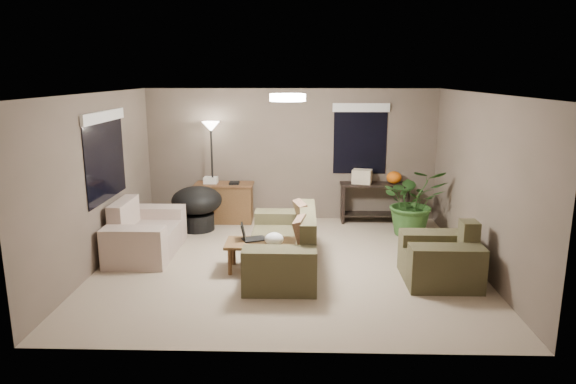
{
  "coord_description": "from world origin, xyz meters",
  "views": [
    {
      "loc": [
        0.21,
        -7.21,
        2.75
      ],
      "look_at": [
        0.0,
        0.2,
        1.05
      ],
      "focal_mm": 32.0,
      "sensor_mm": 36.0,
      "label": 1
    }
  ],
  "objects_px": {
    "main_sofa": "(285,248)",
    "cat_scratching_post": "(443,255)",
    "coffee_table": "(261,246)",
    "houseplant": "(413,209)",
    "console_table": "(374,200)",
    "armchair": "(441,260)",
    "floor_lamp": "(211,139)",
    "desk": "(225,202)",
    "loveseat": "(145,235)",
    "papasan_chair": "(197,205)"
  },
  "relations": [
    {
      "from": "floor_lamp",
      "to": "console_table",
      "type": "bearing_deg",
      "value": 2.08
    },
    {
      "from": "houseplant",
      "to": "cat_scratching_post",
      "type": "distance_m",
      "value": 1.65
    },
    {
      "from": "armchair",
      "to": "cat_scratching_post",
      "type": "height_order",
      "value": "armchair"
    },
    {
      "from": "loveseat",
      "to": "armchair",
      "type": "height_order",
      "value": "same"
    },
    {
      "from": "armchair",
      "to": "coffee_table",
      "type": "height_order",
      "value": "armchair"
    },
    {
      "from": "loveseat",
      "to": "papasan_chair",
      "type": "distance_m",
      "value": 1.4
    },
    {
      "from": "houseplant",
      "to": "cat_scratching_post",
      "type": "relative_size",
      "value": 2.41
    },
    {
      "from": "desk",
      "to": "floor_lamp",
      "type": "relative_size",
      "value": 0.58
    },
    {
      "from": "coffee_table",
      "to": "desk",
      "type": "xyz_separation_m",
      "value": [
        -0.88,
        2.45,
        0.02
      ]
    },
    {
      "from": "console_table",
      "to": "floor_lamp",
      "type": "xyz_separation_m",
      "value": [
        -3.05,
        -0.11,
        1.16
      ]
    },
    {
      "from": "coffee_table",
      "to": "houseplant",
      "type": "height_order",
      "value": "houseplant"
    },
    {
      "from": "console_table",
      "to": "floor_lamp",
      "type": "relative_size",
      "value": 0.68
    },
    {
      "from": "papasan_chair",
      "to": "cat_scratching_post",
      "type": "relative_size",
      "value": 2.36
    },
    {
      "from": "coffee_table",
      "to": "console_table",
      "type": "distance_m",
      "value": 3.2
    },
    {
      "from": "papasan_chair",
      "to": "main_sofa",
      "type": "bearing_deg",
      "value": -47.63
    },
    {
      "from": "desk",
      "to": "console_table",
      "type": "relative_size",
      "value": 0.85
    },
    {
      "from": "coffee_table",
      "to": "papasan_chair",
      "type": "distance_m",
      "value": 2.32
    },
    {
      "from": "armchair",
      "to": "floor_lamp",
      "type": "height_order",
      "value": "floor_lamp"
    },
    {
      "from": "cat_scratching_post",
      "to": "desk",
      "type": "bearing_deg",
      "value": 146.26
    },
    {
      "from": "armchair",
      "to": "papasan_chair",
      "type": "bearing_deg",
      "value": 149.08
    },
    {
      "from": "main_sofa",
      "to": "desk",
      "type": "distance_m",
      "value": 2.65
    },
    {
      "from": "desk",
      "to": "cat_scratching_post",
      "type": "relative_size",
      "value": 2.2
    },
    {
      "from": "main_sofa",
      "to": "armchair",
      "type": "bearing_deg",
      "value": -12.02
    },
    {
      "from": "main_sofa",
      "to": "console_table",
      "type": "relative_size",
      "value": 1.69
    },
    {
      "from": "floor_lamp",
      "to": "cat_scratching_post",
      "type": "relative_size",
      "value": 3.82
    },
    {
      "from": "loveseat",
      "to": "desk",
      "type": "xyz_separation_m",
      "value": [
        0.99,
        1.8,
        0.08
      ]
    },
    {
      "from": "coffee_table",
      "to": "cat_scratching_post",
      "type": "relative_size",
      "value": 2.0
    },
    {
      "from": "armchair",
      "to": "console_table",
      "type": "xyz_separation_m",
      "value": [
        -0.51,
        2.87,
        0.14
      ]
    },
    {
      "from": "houseplant",
      "to": "cat_scratching_post",
      "type": "height_order",
      "value": "houseplant"
    },
    {
      "from": "houseplant",
      "to": "console_table",
      "type": "bearing_deg",
      "value": 125.54
    },
    {
      "from": "console_table",
      "to": "papasan_chair",
      "type": "distance_m",
      "value": 3.32
    },
    {
      "from": "cat_scratching_post",
      "to": "main_sofa",
      "type": "bearing_deg",
      "value": 179.93
    },
    {
      "from": "main_sofa",
      "to": "cat_scratching_post",
      "type": "bearing_deg",
      "value": -0.07
    },
    {
      "from": "papasan_chair",
      "to": "floor_lamp",
      "type": "xyz_separation_m",
      "value": [
        0.21,
        0.5,
        1.13
      ]
    },
    {
      "from": "floor_lamp",
      "to": "houseplant",
      "type": "distance_m",
      "value": 3.85
    },
    {
      "from": "loveseat",
      "to": "cat_scratching_post",
      "type": "distance_m",
      "value": 4.54
    },
    {
      "from": "papasan_chair",
      "to": "houseplant",
      "type": "xyz_separation_m",
      "value": [
        3.82,
        -0.18,
        0.0
      ]
    },
    {
      "from": "armchair",
      "to": "desk",
      "type": "height_order",
      "value": "armchair"
    },
    {
      "from": "main_sofa",
      "to": "armchair",
      "type": "height_order",
      "value": "same"
    },
    {
      "from": "loveseat",
      "to": "houseplant",
      "type": "relative_size",
      "value": 1.33
    },
    {
      "from": "coffee_table",
      "to": "main_sofa",
      "type": "bearing_deg",
      "value": 17.04
    },
    {
      "from": "loveseat",
      "to": "floor_lamp",
      "type": "relative_size",
      "value": 0.84
    },
    {
      "from": "main_sofa",
      "to": "console_table",
      "type": "xyz_separation_m",
      "value": [
        1.61,
        2.41,
        0.14
      ]
    },
    {
      "from": "loveseat",
      "to": "desk",
      "type": "relative_size",
      "value": 1.45
    },
    {
      "from": "coffee_table",
      "to": "houseplant",
      "type": "relative_size",
      "value": 0.83
    },
    {
      "from": "main_sofa",
      "to": "loveseat",
      "type": "xyz_separation_m",
      "value": [
        -2.23,
        0.54,
        0.0
      ]
    },
    {
      "from": "desk",
      "to": "houseplant",
      "type": "bearing_deg",
      "value": -11.83
    },
    {
      "from": "papasan_chair",
      "to": "floor_lamp",
      "type": "bearing_deg",
      "value": 67.15
    },
    {
      "from": "loveseat",
      "to": "cat_scratching_post",
      "type": "relative_size",
      "value": 3.2
    },
    {
      "from": "floor_lamp",
      "to": "main_sofa",
      "type": "bearing_deg",
      "value": -57.98
    }
  ]
}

